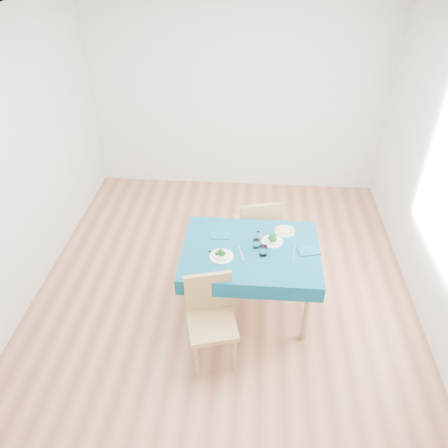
# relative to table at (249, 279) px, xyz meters

# --- Properties ---
(room_shell) EXTENTS (4.02, 4.52, 2.73)m
(room_shell) POSITION_rel_table_xyz_m (-0.27, 0.26, 0.97)
(room_shell) COLOR brown
(room_shell) RESTS_ON ground
(table) EXTENTS (1.29, 0.98, 0.76)m
(table) POSITION_rel_table_xyz_m (0.00, 0.00, 0.00)
(table) COLOR navy
(table) RESTS_ON ground
(chair_near) EXTENTS (0.51, 0.54, 1.03)m
(chair_near) POSITION_rel_table_xyz_m (-0.31, -0.66, 0.14)
(chair_near) COLOR #A4824D
(chair_near) RESTS_ON ground
(chair_far) EXTENTS (0.58, 0.62, 1.17)m
(chair_far) POSITION_rel_table_xyz_m (0.05, 0.84, 0.21)
(chair_far) COLOR #A4824D
(chair_far) RESTS_ON ground
(bowl_near) EXTENTS (0.22, 0.22, 0.07)m
(bowl_near) POSITION_rel_table_xyz_m (-0.27, -0.13, 0.41)
(bowl_near) COLOR white
(bowl_near) RESTS_ON table
(bowl_far) EXTENTS (0.21, 0.21, 0.06)m
(bowl_far) POSITION_rel_table_xyz_m (0.20, 0.12, 0.41)
(bowl_far) COLOR white
(bowl_far) RESTS_ON table
(fork_near) EXTENTS (0.08, 0.15, 0.00)m
(fork_near) POSITION_rel_table_xyz_m (-0.35, -0.13, 0.38)
(fork_near) COLOR silver
(fork_near) RESTS_ON table
(knife_near) EXTENTS (0.08, 0.22, 0.00)m
(knife_near) POSITION_rel_table_xyz_m (-0.09, -0.07, 0.38)
(knife_near) COLOR silver
(knife_near) RESTS_ON table
(fork_far) EXTENTS (0.10, 0.19, 0.00)m
(fork_far) POSITION_rel_table_xyz_m (0.10, 0.20, 0.38)
(fork_far) COLOR silver
(fork_far) RESTS_ON table
(knife_far) EXTENTS (0.05, 0.22, 0.00)m
(knife_far) POSITION_rel_table_xyz_m (0.41, -0.00, 0.38)
(knife_far) COLOR silver
(knife_far) RESTS_ON table
(napkin_near) EXTENTS (0.19, 0.14, 0.01)m
(napkin_near) POSITION_rel_table_xyz_m (-0.30, 0.19, 0.38)
(napkin_near) COLOR #0D4F6F
(napkin_near) RESTS_ON table
(napkin_far) EXTENTS (0.22, 0.18, 0.01)m
(napkin_far) POSITION_rel_table_xyz_m (0.54, 0.01, 0.38)
(napkin_far) COLOR #0D4F6F
(napkin_far) RESTS_ON table
(tumbler_center) EXTENTS (0.07, 0.07, 0.09)m
(tumbler_center) POSITION_rel_table_xyz_m (0.05, 0.03, 0.42)
(tumbler_center) COLOR white
(tumbler_center) RESTS_ON table
(tumbler_side) EXTENTS (0.08, 0.08, 0.10)m
(tumbler_side) POSITION_rel_table_xyz_m (0.12, -0.07, 0.43)
(tumbler_side) COLOR white
(tumbler_side) RESTS_ON table
(side_plate) EXTENTS (0.20, 0.20, 0.01)m
(side_plate) POSITION_rel_table_xyz_m (0.33, 0.30, 0.38)
(side_plate) COLOR #B2D366
(side_plate) RESTS_ON table
(bread_slice) EXTENTS (0.13, 0.13, 0.02)m
(bread_slice) POSITION_rel_table_xyz_m (0.33, 0.30, 0.40)
(bread_slice) COLOR beige
(bread_slice) RESTS_ON side_plate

